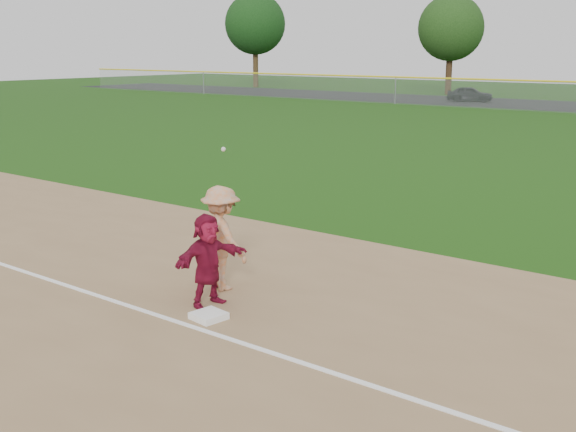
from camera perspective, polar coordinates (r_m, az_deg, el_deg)
The scene contains 8 objects.
ground at distance 11.49m, azimuth -4.66°, elevation -7.67°, with size 160.00×160.00×0.00m, color #19440D.
foul_line at distance 10.95m, azimuth -7.54°, elevation -8.68°, with size 60.00×0.10×0.01m, color white.
first_base at distance 11.22m, azimuth -6.28°, elevation -7.85°, with size 0.45×0.45×0.10m, color white.
base_runner at distance 11.60m, azimuth -6.38°, elevation -3.46°, with size 1.40×0.45×1.51m, color maroon.
car_left at distance 58.83m, azimuth 14.17°, elevation 9.34°, with size 1.40×3.49×1.19m, color black.
first_base_play at distance 12.33m, azimuth -5.30°, elevation -1.75°, with size 1.25×0.92×2.55m.
tree_0 at distance 78.89m, azimuth -2.61°, elevation 14.92°, with size 6.40×6.40×9.81m.
tree_1 at distance 67.58m, azimuth 12.76°, elevation 14.28°, with size 5.80×5.80×8.75m.
Camera 1 is at (7.33, -7.85, 4.07)m, focal length 45.00 mm.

